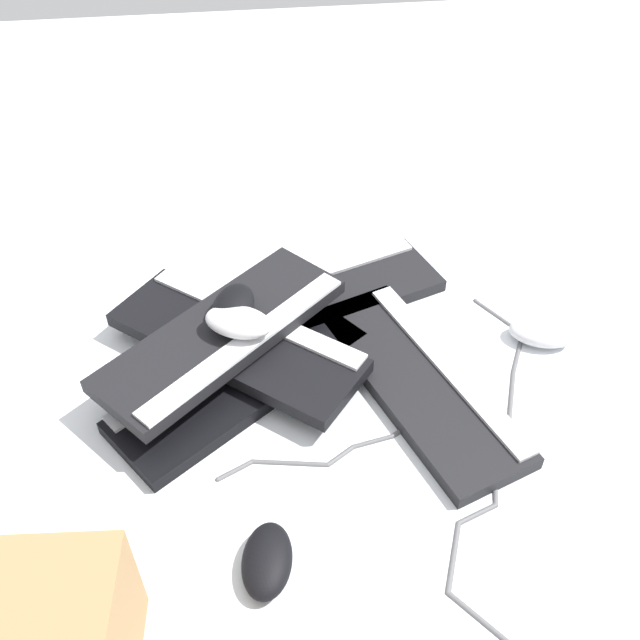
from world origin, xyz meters
TOP-DOWN VIEW (x-y plane):
  - ground_plane at (0.00, 0.00)m, footprint 3.20×3.20m
  - keyboard_0 at (0.09, -0.01)m, footprint 0.29×0.46m
  - keyboard_1 at (-0.10, 0.15)m, footprint 0.38×0.44m
  - keyboard_2 at (-0.14, -0.14)m, footprint 0.46×0.29m
  - keyboard_3 at (-0.04, 0.15)m, footprint 0.40×0.43m
  - keyboard_4 at (-0.05, 0.17)m, footprint 0.40×0.43m
  - mouse_0 at (-0.07, 0.14)m, footprint 0.11×0.13m
  - mouse_1 at (-0.43, 0.13)m, footprint 0.12×0.09m
  - mouse_2 at (-0.07, -0.37)m, footprint 0.10×0.13m
  - mouse_3 at (-0.03, 0.15)m, footprint 0.12×0.09m
  - cable_0 at (-0.27, -0.23)m, footprint 0.63×0.26m
  - cable_1 at (-0.21, -0.06)m, footprint 0.26×0.42m

SIDE VIEW (x-z plane):
  - ground_plane at x=0.00m, z-range 0.00..0.00m
  - cable_0 at x=-0.27m, z-range 0.00..0.01m
  - cable_1 at x=-0.21m, z-range 0.00..0.01m
  - keyboard_0 at x=0.09m, z-range 0.00..0.03m
  - keyboard_1 at x=-0.10m, z-range 0.00..0.03m
  - keyboard_2 at x=-0.14m, z-range 0.00..0.03m
  - mouse_1 at x=-0.43m, z-range 0.00..0.04m
  - mouse_2 at x=-0.07m, z-range 0.00..0.04m
  - keyboard_3 at x=-0.04m, z-range 0.03..0.06m
  - keyboard_4 at x=-0.05m, z-range 0.06..0.09m
  - mouse_0 at x=-0.07m, z-range 0.09..0.13m
  - mouse_3 at x=-0.03m, z-range 0.09..0.13m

